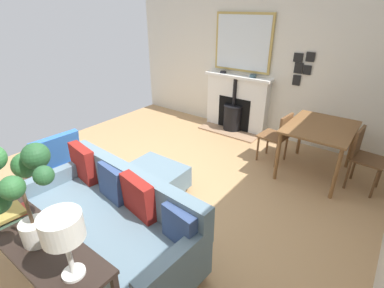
# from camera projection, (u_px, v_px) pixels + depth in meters

# --- Properties ---
(ground_plane) EXTENTS (5.79, 5.22, 0.01)m
(ground_plane) POSITION_uv_depth(u_px,v_px,m) (145.00, 198.00, 3.68)
(ground_plane) COLOR tan
(wall_left) EXTENTS (0.12, 5.22, 2.80)m
(wall_left) POSITION_uv_depth(u_px,v_px,m) (254.00, 57.00, 5.14)
(wall_left) COLOR beige
(wall_left) RESTS_ON ground
(fireplace) EXTENTS (0.56, 1.33, 1.08)m
(fireplace) POSITION_uv_depth(u_px,v_px,m) (236.00, 107.00, 5.52)
(fireplace) COLOR #9E7A5B
(fireplace) RESTS_ON ground
(mirror_over_mantel) EXTENTS (0.04, 1.12, 1.01)m
(mirror_over_mantel) POSITION_uv_depth(u_px,v_px,m) (243.00, 43.00, 5.08)
(mirror_over_mantel) COLOR tan
(mantel_bowl_near) EXTENTS (0.12, 0.12, 0.04)m
(mantel_bowl_near) POSITION_uv_depth(u_px,v_px,m) (223.00, 72.00, 5.43)
(mantel_bowl_near) COLOR black
(mantel_bowl_near) RESTS_ON fireplace
(mantel_bowl_far) EXTENTS (0.12, 0.12, 0.05)m
(mantel_bowl_far) POSITION_uv_depth(u_px,v_px,m) (253.00, 76.00, 5.09)
(mantel_bowl_far) COLOR #334C56
(mantel_bowl_far) RESTS_ON fireplace
(sofa) EXTENTS (0.92, 1.96, 0.85)m
(sofa) POSITION_uv_depth(u_px,v_px,m) (113.00, 220.00, 2.77)
(sofa) COLOR #B2B2B7
(sofa) RESTS_ON ground
(ottoman) EXTENTS (0.57, 0.74, 0.38)m
(ottoman) POSITION_uv_depth(u_px,v_px,m) (156.00, 177.00, 3.70)
(ottoman) COLOR #B2B2B7
(ottoman) RESTS_ON ground
(armchair_accent) EXTENTS (0.71, 0.64, 0.81)m
(armchair_accent) POSITION_uv_depth(u_px,v_px,m) (53.00, 158.00, 3.73)
(armchair_accent) COLOR brown
(armchair_accent) RESTS_ON ground
(console_table) EXTENTS (0.37, 1.60, 0.77)m
(console_table) POSITION_uv_depth(u_px,v_px,m) (30.00, 242.00, 2.11)
(console_table) COLOR black
(console_table) RESTS_ON ground
(table_lamp_far_end) EXTENTS (0.24, 0.24, 0.46)m
(table_lamp_far_end) POSITION_uv_depth(u_px,v_px,m) (63.00, 230.00, 1.59)
(table_lamp_far_end) COLOR white
(table_lamp_far_end) RESTS_ON console_table
(potted_plant) EXTENTS (0.46, 0.51, 0.72)m
(potted_plant) POSITION_uv_depth(u_px,v_px,m) (20.00, 184.00, 1.81)
(potted_plant) COLOR silver
(potted_plant) RESTS_ON console_table
(book_stack) EXTENTS (0.27, 0.22, 0.07)m
(book_stack) POSITION_uv_depth(u_px,v_px,m) (10.00, 214.00, 2.18)
(book_stack) COLOR #4C7056
(book_stack) RESTS_ON console_table
(dining_table) EXTENTS (1.08, 0.85, 0.75)m
(dining_table) POSITION_uv_depth(u_px,v_px,m) (320.00, 132.00, 3.94)
(dining_table) COLOR brown
(dining_table) RESTS_ON ground
(dining_chair_near_fireplace) EXTENTS (0.43, 0.43, 0.80)m
(dining_chair_near_fireplace) POSITION_uv_depth(u_px,v_px,m) (279.00, 134.00, 4.32)
(dining_chair_near_fireplace) COLOR brown
(dining_chair_near_fireplace) RESTS_ON ground
(dining_chair_by_back_wall) EXTENTS (0.43, 0.43, 0.83)m
(dining_chair_by_back_wall) POSITION_uv_depth(u_px,v_px,m) (363.00, 154.00, 3.71)
(dining_chair_by_back_wall) COLOR brown
(dining_chair_by_back_wall) RESTS_ON ground
(photo_gallery_row) EXTENTS (0.02, 0.33, 0.55)m
(photo_gallery_row) POSITION_uv_depth(u_px,v_px,m) (302.00, 67.00, 4.63)
(photo_gallery_row) COLOR black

